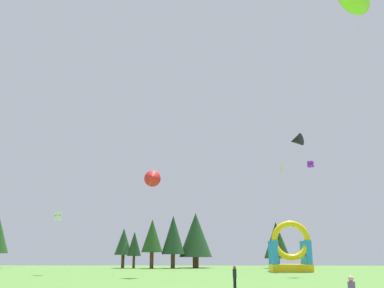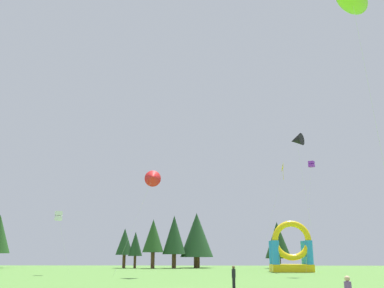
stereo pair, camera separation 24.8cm
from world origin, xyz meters
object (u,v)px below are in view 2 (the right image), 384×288
Objects in this scene: kite_yellow_diamond at (283,169)px; person_near_camera at (234,275)px; kite_black_delta at (296,140)px; kite_red_delta at (153,178)px; inflatable_red_slide at (291,253)px; kite_purple_box at (311,164)px; kite_white_box at (59,216)px.

kite_yellow_diamond reaches higher than person_near_camera.
kite_black_delta is at bearing -89.33° from kite_yellow_diamond.
kite_red_delta reaches higher than inflatable_red_slide.
inflatable_red_slide is (0.47, 0.07, -11.55)m from kite_yellow_diamond.
kite_black_delta is (0.10, -8.89, 1.75)m from kite_yellow_diamond.
kite_red_delta is 27.03m from kite_purple_box.
inflatable_red_slide is (29.26, 7.94, -4.35)m from kite_white_box.
kite_black_delta reaches higher than kite_purple_box.
kite_yellow_diamond is 11.56m from inflatable_red_slide.
person_near_camera is at bearing -63.32° from kite_red_delta.
kite_red_delta is at bearing -21.52° from kite_white_box.
kite_yellow_diamond is at bearing 90.67° from kite_black_delta.
kite_yellow_diamond is 0.88× the size of kite_black_delta.
kite_purple_box reaches higher than inflatable_red_slide.
kite_red_delta reaches higher than person_near_camera.
kite_yellow_diamond is at bearing 36.62° from kite_red_delta.
kite_black_delta is (-4.64, -11.86, 0.55)m from kite_purple_box.
kite_yellow_diamond is 9.30× the size of person_near_camera.
kite_black_delta is 30.27m from kite_white_box.
inflatable_red_slide is (9.63, 28.04, 1.50)m from person_near_camera.
kite_purple_box is at bearing 32.05° from kite_yellow_diamond.
person_near_camera is at bearing -108.13° from kite_yellow_diamond.
kite_purple_box reaches higher than kite_red_delta.
kite_red_delta is at bearing -144.34° from kite_purple_box.
kite_white_box is (-28.90, 1.02, -8.95)m from kite_black_delta.
kite_red_delta is 13.34m from kite_white_box.
kite_purple_box is at bearing 17.91° from kite_white_box.
kite_purple_box is 36.23m from kite_white_box.
kite_purple_box is at bearing 34.12° from inflatable_red_slide.
kite_yellow_diamond is 0.93× the size of kite_purple_box.
kite_yellow_diamond is 32.19m from person_near_camera.
kite_white_box is at bearing -164.71° from kite_yellow_diamond.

